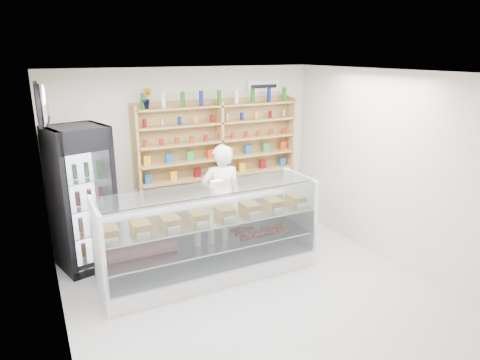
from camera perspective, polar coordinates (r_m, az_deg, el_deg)
room at (r=5.01m, az=2.96°, el=-2.21°), size 5.00×5.00×5.00m
display_counter at (r=6.05m, az=-4.07°, el=-9.48°), size 2.98×0.89×1.30m
shop_worker at (r=6.63m, az=-2.46°, el=-2.43°), size 0.70×0.54×1.70m
drinks_cooler at (r=6.44m, az=-20.30°, el=-2.30°), size 0.91×0.89×2.07m
wall_shelving at (r=7.20m, az=-2.72°, el=5.26°), size 2.84×0.28×1.33m
potted_plant at (r=6.70m, az=-12.41°, el=10.59°), size 0.21×0.20×0.32m
security_mirror at (r=5.35m, az=-24.82°, el=9.05°), size 0.15×0.50×0.50m
wall_sign at (r=7.60m, az=3.14°, el=12.37°), size 0.62×0.03×0.20m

